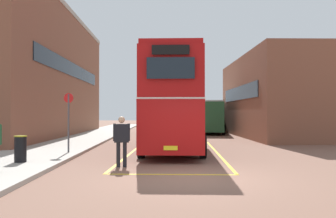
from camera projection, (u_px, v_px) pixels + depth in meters
name	position (u px, v px, depth m)	size (l,w,h in m)	color
ground_plane	(173.00, 140.00, 24.96)	(135.60, 135.60, 0.00)	brown
sidewalk_left	(88.00, 137.00, 27.24)	(4.00, 57.60, 0.14)	#A39E93
brick_building_left	(33.00, 74.00, 29.22)	(6.69, 24.34, 10.28)	brown
depot_building_right	(282.00, 97.00, 29.09)	(7.19, 15.34, 6.43)	brown
double_decker_bus	(173.00, 102.00, 18.45)	(3.31, 10.66, 4.75)	black
single_deck_bus	(209.00, 116.00, 34.49)	(3.64, 9.85, 3.02)	black
pedestrian_boarding	(122.00, 137.00, 12.68)	(0.60, 0.26, 1.81)	black
litter_bin	(20.00, 149.00, 12.94)	(0.45, 0.45, 0.96)	black
bus_stop_sign	(69.00, 117.00, 16.15)	(0.44, 0.09, 2.69)	#4C4C51
bay_marking_yellow	(174.00, 155.00, 16.46)	(4.94, 12.76, 0.01)	gold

